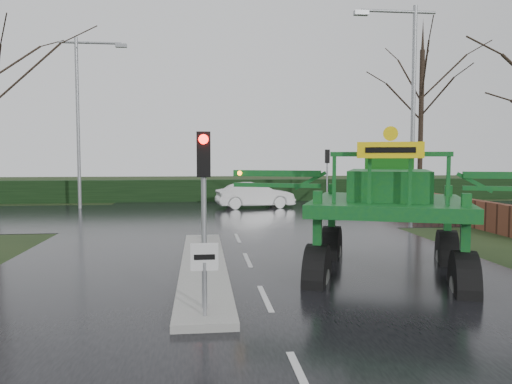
{
  "coord_description": "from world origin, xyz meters",
  "views": [
    {
      "loc": [
        -1.36,
        -10.44,
        3.05
      ],
      "look_at": [
        0.3,
        4.45,
        2.0
      ],
      "focal_mm": 35.0,
      "sensor_mm": 36.0,
      "label": 1
    }
  ],
  "objects": [
    {
      "name": "brick_wall",
      "position": [
        10.5,
        16.0,
        0.6
      ],
      "size": [
        0.4,
        20.0,
        1.2
      ],
      "primitive_type": "cube",
      "color": "#592D1E",
      "rests_on": "ground"
    },
    {
      "name": "street_light_left_far",
      "position": [
        -8.19,
        20.0,
        5.99
      ],
      "size": [
        3.85,
        0.3,
        10.0
      ],
      "color": "gray",
      "rests_on": "ground"
    },
    {
      "name": "traffic_signal_near",
      "position": [
        -1.3,
        -1.01,
        2.59
      ],
      "size": [
        0.26,
        0.33,
        3.52
      ],
      "color": "gray",
      "rests_on": "ground"
    },
    {
      "name": "crop_sprayer",
      "position": [
        1.53,
        1.54,
        2.22
      ],
      "size": [
        7.89,
        6.25,
        4.68
      ],
      "rotation": [
        0.0,
        0.0,
        -0.37
      ],
      "color": "black",
      "rests_on": "ground"
    },
    {
      "name": "tree_right_far",
      "position": [
        13.0,
        21.0,
        6.5
      ],
      "size": [
        7.0,
        7.0,
        12.05
      ],
      "color": "black",
      "rests_on": "ground"
    },
    {
      "name": "road_cross",
      "position": [
        0.0,
        16.0,
        0.01
      ],
      "size": [
        80.0,
        12.0,
        0.02
      ],
      "primitive_type": "cube",
      "color": "black",
      "rests_on": "ground"
    },
    {
      "name": "road_main",
      "position": [
        0.0,
        10.0,
        0.0
      ],
      "size": [
        14.0,
        80.0,
        0.02
      ],
      "primitive_type": "cube",
      "color": "black",
      "rests_on": "ground"
    },
    {
      "name": "white_sedan",
      "position": [
        1.87,
        19.06,
        0.0
      ],
      "size": [
        4.79,
        2.27,
        1.52
      ],
      "primitive_type": "imported",
      "rotation": [
        0.0,
        0.0,
        1.72
      ],
      "color": "silver",
      "rests_on": "ground"
    },
    {
      "name": "street_light_right",
      "position": [
        8.19,
        12.0,
        5.99
      ],
      "size": [
        3.85,
        0.3,
        10.0
      ],
      "color": "gray",
      "rests_on": "ground"
    },
    {
      "name": "traffic_signal_mid",
      "position": [
        -1.3,
        7.49,
        2.59
      ],
      "size": [
        0.26,
        0.33,
        3.52
      ],
      "color": "gray",
      "rests_on": "ground"
    },
    {
      "name": "traffic_signal_far",
      "position": [
        6.5,
        20.01,
        2.59
      ],
      "size": [
        0.26,
        0.33,
        3.52
      ],
      "rotation": [
        0.0,
        0.0,
        3.14
      ],
      "color": "gray",
      "rests_on": "ground"
    },
    {
      "name": "median_island",
      "position": [
        -1.3,
        3.0,
        0.09
      ],
      "size": [
        1.2,
        10.0,
        0.16
      ],
      "primitive_type": "cube",
      "color": "gray",
      "rests_on": "ground"
    },
    {
      "name": "hedge_row",
      "position": [
        0.0,
        24.0,
        0.75
      ],
      "size": [
        44.0,
        0.9,
        1.5
      ],
      "primitive_type": "cube",
      "color": "black",
      "rests_on": "ground"
    },
    {
      "name": "keep_left_sign",
      "position": [
        -1.3,
        -1.5,
        1.06
      ],
      "size": [
        0.5,
        0.07,
        1.35
      ],
      "color": "gray",
      "rests_on": "ground"
    },
    {
      "name": "ground",
      "position": [
        0.0,
        0.0,
        0.0
      ],
      "size": [
        140.0,
        140.0,
        0.0
      ],
      "primitive_type": "plane",
      "color": "black",
      "rests_on": "ground"
    }
  ]
}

